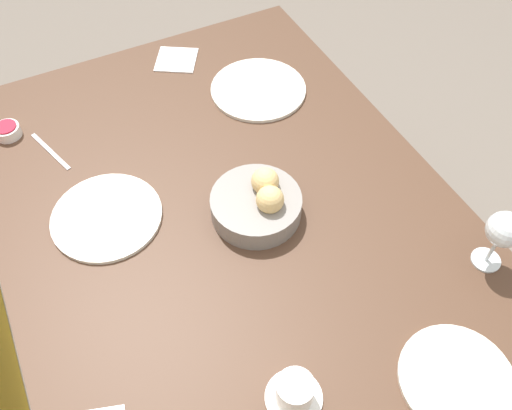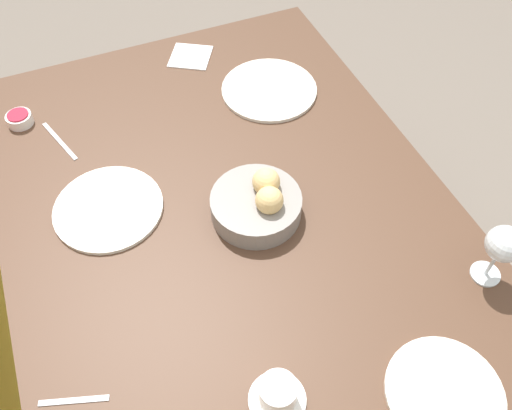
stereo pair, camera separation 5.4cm
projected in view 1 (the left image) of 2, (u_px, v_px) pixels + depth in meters
The scene contains 11 objects.
ground_plane at pixel (249, 363), 1.77m from camera, with size 10.00×10.00×0.00m, color #6B6056.
dining_table at pixel (247, 260), 1.27m from camera, with size 1.60×1.03×0.71m.
bread_basket at pixel (258, 203), 1.24m from camera, with size 0.21×0.21×0.11m.
plate_near_left at pixel (457, 380), 1.02m from camera, with size 0.22×0.22×0.01m.
plate_near_right at pixel (258, 89), 1.53m from camera, with size 0.27×0.27×0.01m.
plate_far_center at pixel (107, 217), 1.25m from camera, with size 0.26×0.26×0.01m.
wine_glass at pixel (504, 231), 1.10m from camera, with size 0.08×0.08×0.16m.
coffee_cup at pixel (295, 392), 0.98m from camera, with size 0.11×0.11×0.07m.
jam_bowl_berry at pixel (7, 131), 1.41m from camera, with size 0.07×0.07×0.03m.
knife_silver at pixel (51, 151), 1.38m from camera, with size 0.17×0.06×0.00m.
napkin at pixel (176, 60), 1.61m from camera, with size 0.16×0.16×0.00m.
Camera 1 is at (-0.62, 0.29, 1.71)m, focal length 38.00 mm.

